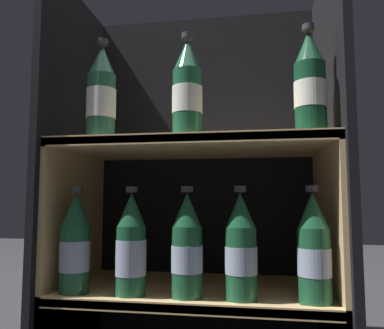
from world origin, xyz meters
TOP-DOWN VIEW (x-y plane):
  - fridge_back_wall at (0.00, 0.37)m, footprint 0.73×0.02m
  - fridge_side_left at (-0.36, 0.18)m, footprint 0.02×0.40m
  - fridge_side_right at (0.36, 0.18)m, footprint 0.02×0.40m
  - shelf_lower at (0.00, 0.17)m, footprint 0.69×0.36m
  - shelf_upper at (0.00, 0.17)m, footprint 0.69×0.36m
  - bottle_upper_front_0 at (-0.22, 0.05)m, footprint 0.07×0.07m
  - bottle_upper_front_1 at (0.00, 0.05)m, footprint 0.07×0.07m
  - bottle_upper_front_2 at (0.29, 0.05)m, footprint 0.07×0.07m
  - bottle_lower_front_0 at (-0.28, 0.05)m, footprint 0.07×0.07m
  - bottle_lower_front_1 at (-0.14, 0.05)m, footprint 0.07×0.07m
  - bottle_lower_front_2 at (0.00, 0.05)m, footprint 0.07×0.07m
  - bottle_lower_front_3 at (0.12, 0.05)m, footprint 0.07×0.07m
  - bottle_lower_front_4 at (0.28, 0.05)m, footprint 0.07×0.07m

SIDE VIEW (x-z plane):
  - shelf_lower at x=0.00m, z-range 0.06..0.27m
  - bottle_lower_front_1 at x=-0.14m, z-range 0.18..0.44m
  - bottle_lower_front_0 at x=-0.28m, z-range 0.18..0.44m
  - bottle_lower_front_2 at x=0.00m, z-range 0.18..0.44m
  - bottle_lower_front_3 at x=0.12m, z-range 0.18..0.44m
  - bottle_lower_front_4 at x=0.28m, z-range 0.18..0.44m
  - shelf_upper at x=0.00m, z-range 0.13..0.71m
  - fridge_back_wall at x=0.00m, z-range 0.00..1.02m
  - fridge_side_left at x=-0.36m, z-range 0.00..1.02m
  - fridge_side_right at x=0.36m, z-range 0.00..1.02m
  - bottle_upper_front_0 at x=-0.22m, z-range 0.56..0.81m
  - bottle_upper_front_1 at x=0.00m, z-range 0.56..0.81m
  - bottle_upper_front_2 at x=0.29m, z-range 0.56..0.81m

